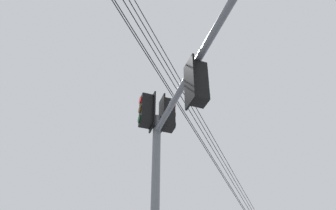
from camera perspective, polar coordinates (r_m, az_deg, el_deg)
signal_mast_assembly at (r=7.96m, az=-0.36°, el=-8.35°), size 4.58×2.88×7.60m
overhead_wire_span at (r=11.47m, az=0.78°, el=3.45°), size 8.38×23.69×1.90m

